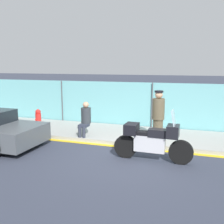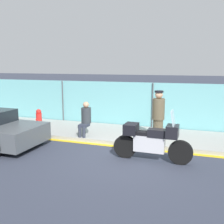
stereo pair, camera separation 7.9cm
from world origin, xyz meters
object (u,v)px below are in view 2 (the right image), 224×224
motorcycle (151,140)px  person_seated_on_curb (85,117)px  officer_standing (158,115)px  fire_hydrant (39,118)px

motorcycle → person_seated_on_curb: bearing=152.4°
person_seated_on_curb → officer_standing: bearing=5.8°
officer_standing → motorcycle: bearing=-87.3°
motorcycle → officer_standing: 1.77m
motorcycle → person_seated_on_curb: size_ratio=1.82×
person_seated_on_curb → fire_hydrant: person_seated_on_curb is taller
person_seated_on_curb → fire_hydrant: size_ratio=1.73×
motorcycle → person_seated_on_curb: motorcycle is taller
officer_standing → person_seated_on_curb: (-2.60, -0.26, -0.18)m
person_seated_on_curb → fire_hydrant: (-2.49, 0.73, -0.33)m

